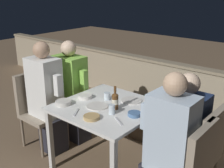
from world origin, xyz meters
TOP-DOWN VIEW (x-y plane):
  - ground_plane at (0.00, 0.00)m, footprint 16.00×16.00m
  - parapet_wall at (0.00, 1.79)m, footprint 9.00×0.18m
  - dining_table at (0.00, 0.00)m, footprint 0.98×0.96m
  - planter_hedge at (0.16, 0.83)m, footprint 0.74×0.47m
  - chair_left_near at (-0.99, -0.18)m, footprint 0.45×0.44m
  - person_white_polo at (-0.79, -0.18)m, footprint 0.47×0.26m
  - chair_left_far at (-0.96, 0.19)m, footprint 0.45×0.44m
  - person_green_blouse at (-0.76, 0.19)m, footprint 0.48×0.26m
  - chair_right_near at (1.00, -0.16)m, footprint 0.45×0.44m
  - person_blue_shirt at (0.80, -0.16)m, footprint 0.47×0.26m
  - chair_right_far at (0.97, 0.16)m, footprint 0.45×0.44m
  - person_navy_jumper at (0.77, 0.16)m, footprint 0.47×0.26m
  - beer_bottle at (0.11, -0.01)m, footprint 0.07×0.07m
  - plate_0 at (0.11, 0.26)m, footprint 0.23×0.23m
  - plate_1 at (-0.07, -0.08)m, footprint 0.23×0.23m
  - bowl_0 at (0.08, -0.32)m, footprint 0.16×0.16m
  - bowl_1 at (0.35, -0.01)m, footprint 0.13×0.13m
  - bowl_2 at (-0.38, -0.27)m, footprint 0.17×0.17m
  - bowl_3 at (-0.33, -0.00)m, footprint 0.16×0.16m
  - glass_cup_0 at (0.16, -0.12)m, footprint 0.06×0.06m
  - glass_cup_1 at (-0.11, 0.12)m, footprint 0.07×0.07m
  - glass_cup_2 at (0.32, 0.29)m, footprint 0.07×0.07m
  - fork_0 at (0.31, -0.20)m, footprint 0.16×0.11m
  - fork_1 at (-0.13, -0.33)m, footprint 0.11×0.16m
  - fork_2 at (0.38, 0.16)m, footprint 0.09×0.16m

SIDE VIEW (x-z plane):
  - ground_plane at x=0.00m, z-range 0.00..0.00m
  - planter_hedge at x=0.16m, z-range 0.04..0.62m
  - parapet_wall at x=0.00m, z-range 0.01..0.79m
  - chair_left_near at x=-0.99m, z-range 0.08..1.01m
  - chair_left_far at x=-0.96m, z-range 0.08..1.01m
  - chair_right_near at x=1.00m, z-range 0.08..1.01m
  - chair_right_far at x=0.97m, z-range 0.08..1.01m
  - person_navy_jumper at x=0.77m, z-range 0.01..1.22m
  - dining_table at x=0.00m, z-range 0.28..1.01m
  - person_green_blouse at x=-0.76m, z-range 0.00..1.30m
  - person_blue_shirt at x=0.80m, z-range 0.01..1.31m
  - person_white_polo at x=-0.79m, z-range 0.01..1.34m
  - fork_0 at x=0.31m, z-range 0.74..0.74m
  - fork_1 at x=-0.13m, z-range 0.74..0.74m
  - fork_2 at x=0.38m, z-range 0.74..0.74m
  - plate_0 at x=0.11m, z-range 0.74..0.75m
  - plate_1 at x=-0.07m, z-range 0.74..0.75m
  - bowl_0 at x=0.08m, z-range 0.74..0.77m
  - bowl_1 at x=0.35m, z-range 0.74..0.77m
  - bowl_3 at x=-0.33m, z-range 0.74..0.78m
  - bowl_2 at x=-0.38m, z-range 0.74..0.78m
  - glass_cup_2 at x=0.32m, z-range 0.74..0.82m
  - glass_cup_1 at x=-0.11m, z-range 0.74..0.82m
  - glass_cup_0 at x=0.16m, z-range 0.74..0.83m
  - beer_bottle at x=0.11m, z-range 0.71..0.95m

